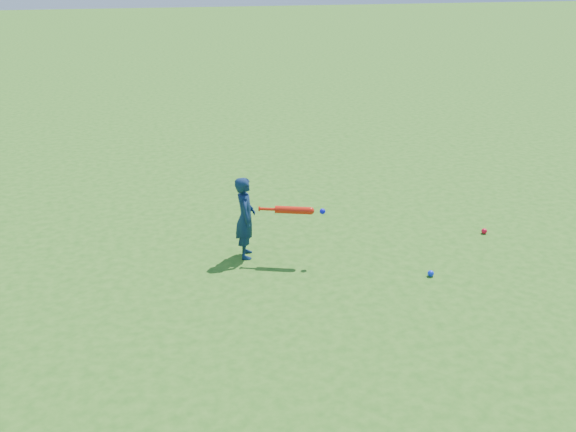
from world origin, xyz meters
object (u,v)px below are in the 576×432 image
Objects in this scene: child at (245,218)px; ground_ball_red at (484,231)px; ground_ball_blue at (431,273)px; bat_swing at (296,210)px.

child is 3.13m from ground_ball_red.
ground_ball_red is at bearing -82.26° from child.
bat_swing reaches higher than ground_ball_blue.
bat_swing reaches higher than ground_ball_red.
bat_swing is (0.55, -0.24, 0.14)m from child.
child is 1.34× the size of bat_swing.
child is at bearing 153.40° from ground_ball_blue.
bat_swing is at bearing -174.92° from ground_ball_red.
child reaches higher than bat_swing.
ground_ball_red is 1.51m from ground_ball_blue.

